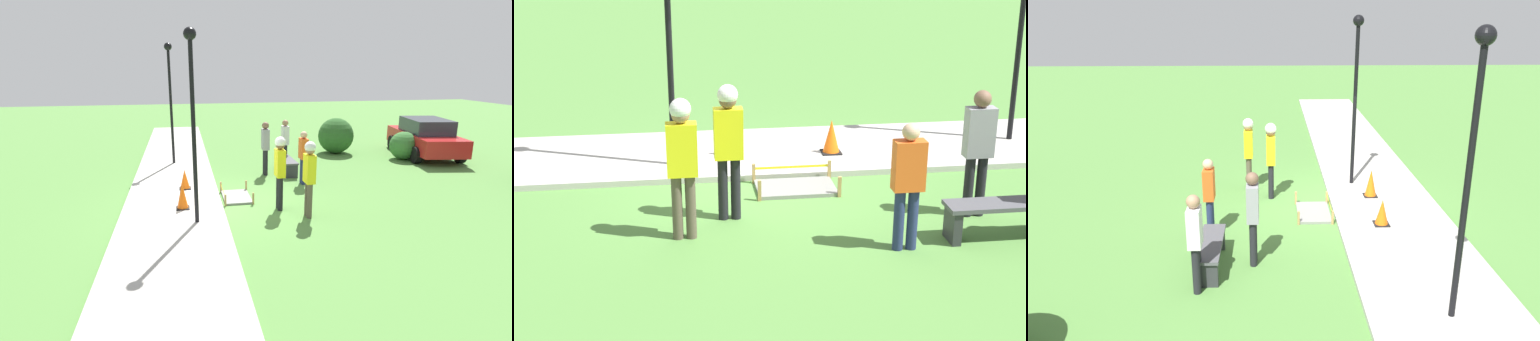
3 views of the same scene
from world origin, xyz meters
TOP-DOWN VIEW (x-y plane):
  - ground_plane at (0.00, 0.00)m, footprint 60.00×60.00m
  - sidewalk at (0.00, -1.30)m, footprint 28.00×2.60m
  - wet_concrete_patch at (-0.57, 0.48)m, footprint 1.28×0.82m
  - traffic_cone_near_patch at (-1.43, -0.96)m, footprint 0.34×0.34m
  - traffic_cone_far_patch at (0.30, -1.05)m, footprint 0.34×0.34m
  - park_bench at (-3.03, 2.63)m, footprint 1.60×0.44m
  - worker_supervisor at (1.21, 2.07)m, footprint 0.40×0.28m
  - worker_assistant at (0.55, 1.48)m, footprint 0.40×0.28m
  - bystander_in_orange_shirt at (-1.62, 2.79)m, footprint 0.40×0.22m
  - bystander_in_gray_shirt at (-3.86, 2.77)m, footprint 0.40×0.23m
  - bystander_in_white_shirt at (-2.93, 1.83)m, footprint 0.40×0.24m
  - lamppost_near at (1.30, -0.72)m, footprint 0.28×0.28m
  - lamppost_far at (-4.86, -1.33)m, footprint 0.28×0.28m
  - parked_car_red at (-4.61, 9.03)m, footprint 4.40×2.46m
  - shrub_rounded_near at (-4.20, 7.83)m, footprint 1.13×1.13m
  - shrub_rounded_mid at (-5.85, 5.56)m, footprint 1.52×1.52m

SIDE VIEW (x-z plane):
  - ground_plane at x=0.00m, z-range 0.00..0.00m
  - wet_concrete_patch at x=-0.57m, z-range -0.12..0.20m
  - sidewalk at x=0.00m, z-range 0.00..0.10m
  - park_bench at x=-3.03m, z-range 0.10..0.61m
  - traffic_cone_near_patch at x=-1.43m, z-range 0.10..0.69m
  - traffic_cone_far_patch at x=0.30m, z-range 0.10..0.79m
  - shrub_rounded_near at x=-4.20m, z-range 0.00..1.13m
  - shrub_rounded_mid at x=-5.85m, z-range 0.00..1.52m
  - parked_car_red at x=-4.61m, z-range 0.02..1.59m
  - bystander_in_orange_shirt at x=-1.62m, z-range 0.11..1.82m
  - bystander_in_gray_shirt at x=-3.86m, z-range 0.12..1.90m
  - bystander_in_white_shirt at x=-2.93m, z-range 0.14..1.98m
  - worker_supervisor at x=1.21m, z-range 0.21..2.15m
  - worker_assistant at x=0.55m, z-range 0.22..2.18m
  - lamppost_far at x=-4.86m, z-range 0.73..5.13m
  - lamppost_near at x=1.30m, z-range 0.73..5.14m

